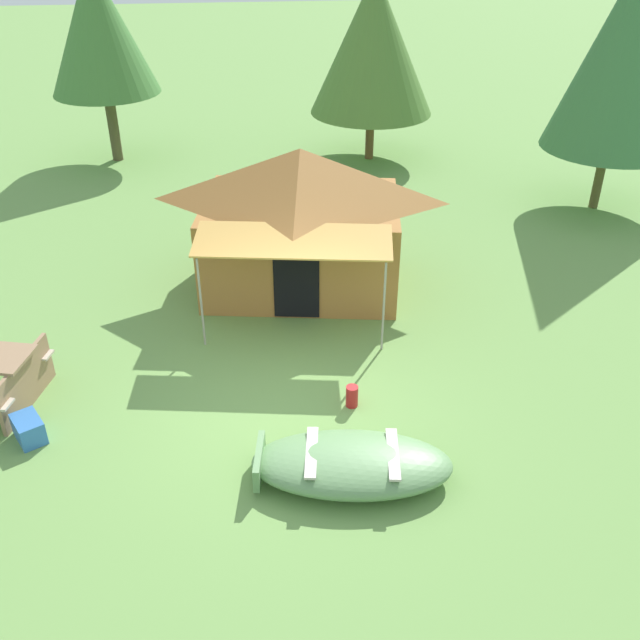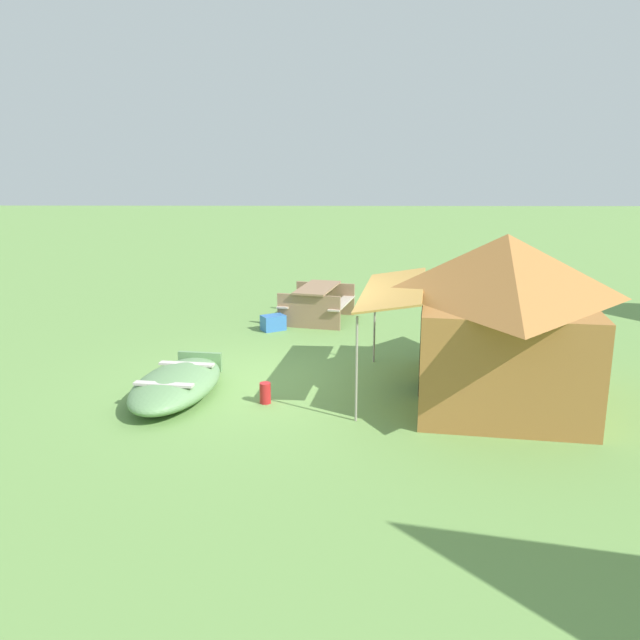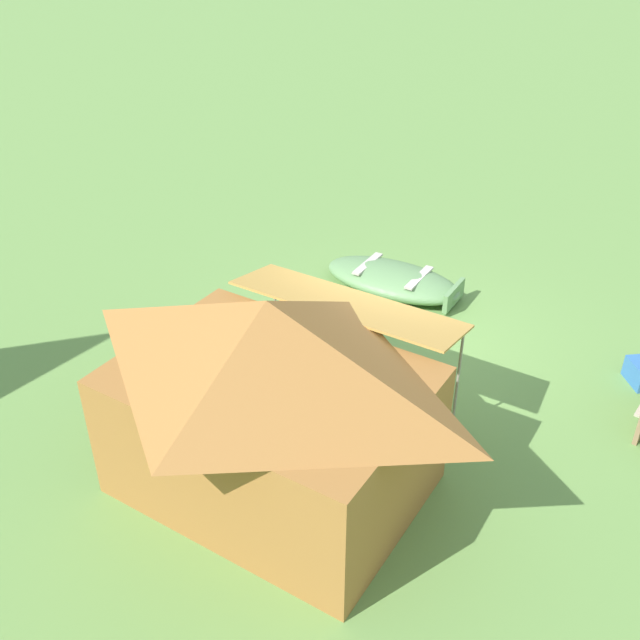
# 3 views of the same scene
# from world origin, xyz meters

# --- Properties ---
(ground_plane) EXTENTS (80.00, 80.00, 0.00)m
(ground_plane) POSITION_xyz_m (0.00, 0.00, 0.00)
(ground_plane) COLOR #69954A
(beached_rowboat) EXTENTS (2.63, 1.53, 0.44)m
(beached_rowboat) POSITION_xyz_m (0.69, -1.52, 0.23)
(beached_rowboat) COLOR #648E59
(beached_rowboat) RESTS_ON ground_plane
(canvas_cabin_tent) EXTENTS (4.00, 3.95, 2.56)m
(canvas_cabin_tent) POSITION_xyz_m (0.53, 3.53, 1.33)
(canvas_cabin_tent) COLOR #A66C34
(canvas_cabin_tent) RESTS_ON ground_plane
(fuel_can) EXTENTS (0.23, 0.23, 0.32)m
(fuel_can) POSITION_xyz_m (0.92, -0.11, 0.16)
(fuel_can) COLOR red
(fuel_can) RESTS_ON ground_plane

